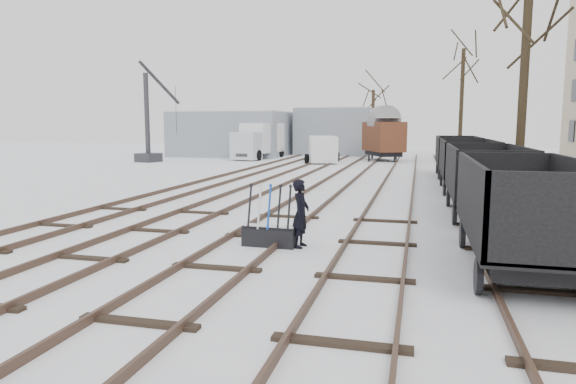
# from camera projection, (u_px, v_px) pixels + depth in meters

# --- Properties ---
(ground) EXTENTS (120.00, 120.00, 0.00)m
(ground) POSITION_uv_depth(u_px,v_px,m) (217.00, 269.00, 10.45)
(ground) COLOR white
(ground) RESTS_ON ground
(tracks) EXTENTS (13.90, 52.00, 0.16)m
(tracks) POSITION_uv_depth(u_px,v_px,m) (330.00, 187.00, 23.58)
(tracks) COLOR black
(tracks) RESTS_ON ground
(shed_left) EXTENTS (10.00, 8.00, 4.10)m
(shed_left) POSITION_uv_depth(u_px,v_px,m) (233.00, 133.00, 47.95)
(shed_left) COLOR gray
(shed_left) RESTS_ON ground
(shed_right) EXTENTS (7.00, 6.00, 4.50)m
(shed_right) POSITION_uv_depth(u_px,v_px,m) (335.00, 131.00, 49.55)
(shed_right) COLOR gray
(shed_right) RESTS_ON ground
(ground_frame) EXTENTS (1.32, 0.48, 1.49)m
(ground_frame) POSITION_uv_depth(u_px,v_px,m) (269.00, 235.00, 12.37)
(ground_frame) COLOR black
(ground_frame) RESTS_ON ground
(worker) EXTENTS (0.44, 0.62, 1.64)m
(worker) POSITION_uv_depth(u_px,v_px,m) (301.00, 214.00, 12.21)
(worker) COLOR black
(worker) RESTS_ON ground
(freight_wagon_a) EXTENTS (2.19, 5.48, 2.24)m
(freight_wagon_a) POSITION_uv_depth(u_px,v_px,m) (523.00, 229.00, 10.25)
(freight_wagon_a) COLOR black
(freight_wagon_a) RESTS_ON ground
(freight_wagon_b) EXTENTS (2.19, 5.48, 2.24)m
(freight_wagon_b) POSITION_uv_depth(u_px,v_px,m) (485.00, 189.00, 16.40)
(freight_wagon_b) COLOR black
(freight_wagon_b) RESTS_ON ground
(freight_wagon_c) EXTENTS (2.19, 5.48, 2.24)m
(freight_wagon_c) POSITION_uv_depth(u_px,v_px,m) (467.00, 172.00, 22.54)
(freight_wagon_c) COLOR black
(freight_wagon_c) RESTS_ON ground
(freight_wagon_d) EXTENTS (2.19, 5.48, 2.24)m
(freight_wagon_d) POSITION_uv_depth(u_px,v_px,m) (457.00, 161.00, 28.69)
(freight_wagon_d) COLOR black
(freight_wagon_d) RESTS_ON ground
(box_van_wagon) EXTENTS (4.00, 5.06, 3.43)m
(box_van_wagon) POSITION_uv_depth(u_px,v_px,m) (383.00, 136.00, 41.21)
(box_van_wagon) COLOR black
(box_van_wagon) RESTS_ON ground
(lorry) EXTENTS (2.78, 6.81, 3.00)m
(lorry) POSITION_uv_depth(u_px,v_px,m) (259.00, 140.00, 43.43)
(lorry) COLOR black
(lorry) RESTS_ON ground
(panel_van) EXTENTS (2.99, 4.87, 2.00)m
(panel_van) POSITION_uv_depth(u_px,v_px,m) (323.00, 149.00, 39.21)
(panel_van) COLOR silver
(panel_van) RESTS_ON ground
(crane) EXTENTS (1.88, 4.59, 7.69)m
(crane) POSITION_uv_depth(u_px,v_px,m) (149.00, 136.00, 39.87)
(crane) COLOR #2E2D32
(crane) RESTS_ON ground
(tree_near) EXTENTS (0.30, 0.30, 8.65)m
(tree_near) POSITION_uv_depth(u_px,v_px,m) (524.00, 83.00, 17.51)
(tree_near) COLOR black
(tree_near) RESTS_ON ground
(tree_far_left) EXTENTS (0.30, 0.30, 6.19)m
(tree_far_left) POSITION_uv_depth(u_px,v_px,m) (373.00, 122.00, 49.68)
(tree_far_left) COLOR black
(tree_far_left) RESTS_ON ground
(tree_far_right) EXTENTS (0.30, 0.30, 8.64)m
(tree_far_right) POSITION_uv_depth(u_px,v_px,m) (461.00, 106.00, 39.62)
(tree_far_right) COLOR black
(tree_far_right) RESTS_ON ground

